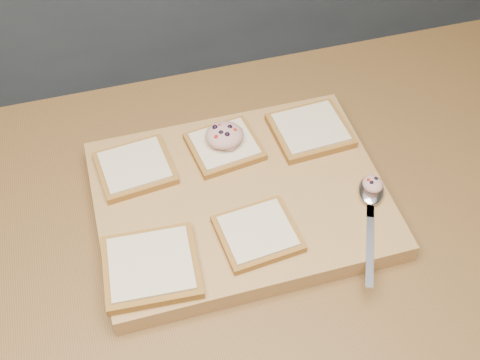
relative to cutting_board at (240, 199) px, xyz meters
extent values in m
cube|color=slate|center=(0.11, -0.06, -0.50)|extent=(1.90, 0.75, 0.84)
cube|color=brown|center=(0.11, -0.06, -0.05)|extent=(2.00, 0.80, 0.06)
cube|color=tan|center=(0.00, 0.00, 0.00)|extent=(0.44, 0.34, 0.04)
cube|color=#A2682A|center=(-0.15, 0.09, 0.02)|extent=(0.12, 0.12, 0.01)
cube|color=beige|center=(-0.15, 0.09, 0.03)|extent=(0.11, 0.10, 0.00)
cube|color=#A2682A|center=(0.00, 0.09, 0.02)|extent=(0.12, 0.11, 0.01)
cube|color=beige|center=(0.00, 0.09, 0.03)|extent=(0.10, 0.10, 0.00)
cube|color=#A2682A|center=(0.15, 0.09, 0.02)|extent=(0.13, 0.12, 0.01)
cube|color=beige|center=(0.15, 0.09, 0.03)|extent=(0.11, 0.10, 0.00)
cube|color=#A2682A|center=(-0.16, -0.10, 0.02)|extent=(0.14, 0.13, 0.01)
cube|color=beige|center=(-0.16, -0.10, 0.03)|extent=(0.12, 0.11, 0.00)
cube|color=#A2682A|center=(0.00, -0.09, 0.02)|extent=(0.12, 0.11, 0.01)
cube|color=beige|center=(0.00, -0.09, 0.03)|extent=(0.10, 0.10, 0.00)
ellipsoid|color=tan|center=(0.00, 0.10, 0.05)|extent=(0.06, 0.06, 0.03)
sphere|color=black|center=(0.01, 0.10, 0.06)|extent=(0.01, 0.01, 0.01)
sphere|color=black|center=(-0.01, 0.11, 0.06)|extent=(0.01, 0.01, 0.01)
sphere|color=black|center=(0.00, 0.09, 0.06)|extent=(0.01, 0.01, 0.01)
sphere|color=black|center=(-0.01, 0.09, 0.06)|extent=(0.01, 0.01, 0.01)
sphere|color=#A5140C|center=(0.02, 0.09, 0.06)|extent=(0.01, 0.01, 0.01)
sphere|color=#A5140C|center=(0.00, 0.11, 0.06)|extent=(0.01, 0.01, 0.01)
sphere|color=#A5140C|center=(-0.01, 0.09, 0.06)|extent=(0.01, 0.01, 0.01)
ellipsoid|color=silver|center=(0.19, -0.06, 0.02)|extent=(0.06, 0.07, 0.01)
cube|color=silver|center=(0.18, -0.08, 0.02)|extent=(0.03, 0.04, 0.00)
cube|color=silver|center=(0.16, -0.14, 0.02)|extent=(0.07, 0.14, 0.00)
ellipsoid|color=tan|center=(0.19, -0.06, 0.04)|extent=(0.03, 0.03, 0.02)
sphere|color=black|center=(0.20, -0.05, 0.05)|extent=(0.01, 0.01, 0.01)
sphere|color=black|center=(0.19, -0.06, 0.05)|extent=(0.01, 0.01, 0.01)
sphere|color=#A5140C|center=(0.19, -0.05, 0.05)|extent=(0.01, 0.01, 0.01)
camera|label=1|loc=(-0.16, -0.55, 0.75)|focal=45.00mm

